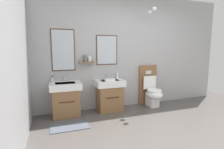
{
  "coord_description": "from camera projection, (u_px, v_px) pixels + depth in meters",
  "views": [
    {
      "loc": [
        -1.97,
        -2.06,
        1.4
      ],
      "look_at": [
        -0.67,
        1.6,
        0.84
      ],
      "focal_mm": 28.2,
      "sensor_mm": 36.0,
      "label": 1
    }
  ],
  "objects": [
    {
      "name": "bath_mat",
      "position": [
        69.0,
        126.0,
        3.22
      ],
      "size": [
        0.68,
        0.44,
        0.01
      ],
      "primitive_type": "cube",
      "color": "#474C56",
      "rests_on": "ground"
    },
    {
      "name": "vanity_sink_right",
      "position": [
        109.0,
        94.0,
        4.04
      ],
      "size": [
        0.65,
        0.46,
        0.71
      ],
      "color": "brown",
      "rests_on": "ground"
    },
    {
      "name": "ground_plane",
      "position": [
        185.0,
        142.0,
        2.79
      ],
      "size": [
        6.15,
        5.15,
        0.1
      ],
      "primitive_type": "cube",
      "color": "#4C4744",
      "rests_on": "ground"
    },
    {
      "name": "tap_on_left_sink",
      "position": [
        64.0,
        78.0,
        3.81
      ],
      "size": [
        0.03,
        0.13,
        0.11
      ],
      "color": "silver",
      "rests_on": "vanity_sink_left"
    },
    {
      "name": "toothbrush_cup",
      "position": [
        53.0,
        80.0,
        3.72
      ],
      "size": [
        0.07,
        0.07,
        0.2
      ],
      "color": "silver",
      "rests_on": "vanity_sink_left"
    },
    {
      "name": "wall_back",
      "position": [
        132.0,
        52.0,
        4.36
      ],
      "size": [
        4.95,
        0.57,
        2.69
      ],
      "color": "#A8A8AA",
      "rests_on": "ground"
    },
    {
      "name": "tap_on_right_sink",
      "position": [
        107.0,
        76.0,
        4.13
      ],
      "size": [
        0.03,
        0.13,
        0.11
      ],
      "color": "silver",
      "rests_on": "vanity_sink_right"
    },
    {
      "name": "vanity_sink_left",
      "position": [
        66.0,
        98.0,
        3.71
      ],
      "size": [
        0.65,
        0.46,
        0.71
      ],
      "color": "brown",
      "rests_on": "ground"
    },
    {
      "name": "toilet",
      "position": [
        151.0,
        91.0,
        4.39
      ],
      "size": [
        0.48,
        0.62,
        1.0
      ],
      "color": "brown",
      "rests_on": "ground"
    },
    {
      "name": "folded_hand_towel",
      "position": [
        110.0,
        80.0,
        3.85
      ],
      "size": [
        0.22,
        0.16,
        0.04
      ],
      "primitive_type": "cube",
      "color": "white",
      "rests_on": "vanity_sink_right"
    },
    {
      "name": "wall_left",
      "position": [
        3.0,
        55.0,
        1.78
      ],
      "size": [
        0.12,
        3.95,
        2.69
      ],
      "primitive_type": "cube",
      "color": "#A8A8AA",
      "rests_on": "ground"
    },
    {
      "name": "soap_dispenser",
      "position": [
        117.0,
        75.0,
        4.22
      ],
      "size": [
        0.06,
        0.06,
        0.17
      ],
      "color": "white",
      "rests_on": "vanity_sink_right"
    }
  ]
}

